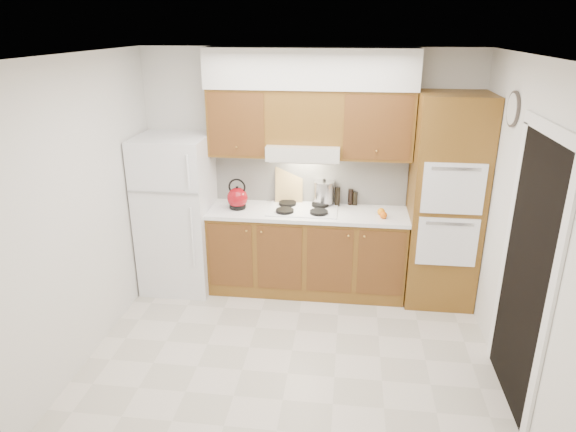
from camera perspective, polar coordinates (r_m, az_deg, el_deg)
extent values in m
plane|color=beige|center=(4.87, 0.46, -14.71)|extent=(3.60, 3.60, 0.00)
plane|color=white|center=(3.98, 0.57, 17.48)|extent=(3.60, 3.60, 0.00)
cube|color=silver|center=(5.68, 2.23, 5.08)|extent=(3.60, 0.02, 2.60)
cube|color=silver|center=(4.79, -21.41, 0.67)|extent=(0.02, 3.00, 2.60)
cube|color=silver|center=(4.44, 24.24, -1.26)|extent=(0.02, 3.00, 2.60)
cube|color=white|center=(5.76, -12.21, 0.25)|extent=(0.75, 0.72, 1.72)
cube|color=brown|center=(5.68, 2.10, -4.02)|extent=(2.11, 0.60, 0.90)
cube|color=white|center=(5.50, 2.16, 0.40)|extent=(2.13, 0.62, 0.04)
cube|color=white|center=(5.68, 2.45, 4.26)|extent=(2.11, 0.03, 0.56)
cube|color=brown|center=(5.50, 17.03, 1.47)|extent=(0.70, 0.65, 2.20)
cube|color=brown|center=(5.50, -5.41, 10.38)|extent=(0.63, 0.33, 0.70)
cube|color=brown|center=(5.38, 9.88, 9.95)|extent=(0.73, 0.33, 0.70)
cube|color=silver|center=(5.39, 1.80, 7.28)|extent=(0.75, 0.45, 0.15)
cube|color=brown|center=(5.38, 1.90, 11.05)|extent=(0.75, 0.33, 0.55)
cube|color=silver|center=(5.30, 2.50, 16.07)|extent=(2.13, 0.36, 0.40)
cube|color=white|center=(5.51, 1.66, 0.74)|extent=(0.74, 0.50, 0.01)
cube|color=black|center=(4.23, 24.89, -6.15)|extent=(0.02, 0.90, 2.10)
cylinder|color=#3F3833|center=(4.74, 23.74, 10.82)|extent=(0.02, 0.30, 0.30)
sphere|color=maroon|center=(5.54, -5.65, 2.03)|extent=(0.24, 0.24, 0.22)
cube|color=tan|center=(5.69, 0.11, 3.47)|extent=(0.31, 0.13, 0.40)
cylinder|color=#AAAAAE|center=(5.63, 4.01, 2.65)|extent=(0.24, 0.24, 0.23)
cylinder|color=black|center=(5.64, 5.51, 2.18)|extent=(0.07, 0.07, 0.21)
cylinder|color=black|center=(5.69, 6.97, 2.12)|extent=(0.06, 0.06, 0.18)
cylinder|color=black|center=(5.68, 7.47, 1.94)|extent=(0.06, 0.06, 0.15)
sphere|color=#ED480C|center=(5.34, 10.56, 0.11)|extent=(0.08, 0.08, 0.07)
sphere|color=orange|center=(5.43, 10.31, 0.46)|extent=(0.09, 0.09, 0.08)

